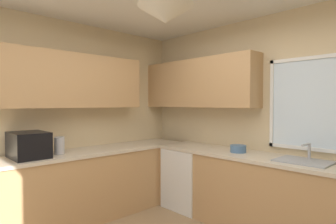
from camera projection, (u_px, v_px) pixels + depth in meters
The scene contains 8 objects.
room_shell at pixel (174, 77), 2.77m from camera, with size 4.25×3.81×2.67m.
counter_run_left at pixel (70, 188), 3.45m from camera, with size 0.65×3.42×0.89m.
counter_run_back at pixel (278, 198), 3.09m from camera, with size 3.34×0.65×0.89m.
dishwasher at pixel (190, 178), 4.02m from camera, with size 0.60×0.60×0.85m, color white.
microwave at pixel (29, 145), 3.11m from camera, with size 0.48×0.36×0.29m, color black.
kettle at pixel (59, 145), 3.33m from camera, with size 0.12×0.12×0.21m, color #B7B7BC.
sink_assembly at pixel (304, 161), 2.89m from camera, with size 0.53×0.40×0.19m.
bowl at pixel (238, 149), 3.45m from camera, with size 0.20×0.20×0.09m, color #4C7099.
Camera 1 is at (1.57, -1.47, 1.50)m, focal length 29.55 mm.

